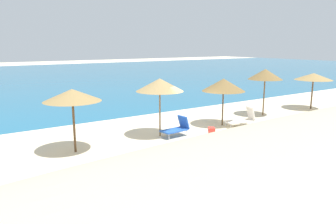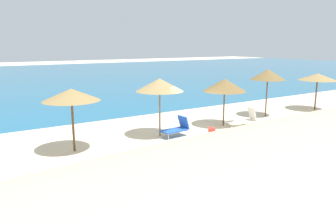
% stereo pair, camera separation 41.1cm
% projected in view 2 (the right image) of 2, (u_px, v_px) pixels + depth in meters
% --- Properties ---
extents(ground_plane, '(160.00, 160.00, 0.00)m').
position_uv_depth(ground_plane, '(194.00, 136.00, 16.25)').
color(ground_plane, beige).
extents(sea_water, '(160.00, 58.95, 0.01)m').
position_uv_depth(sea_water, '(40.00, 77.00, 45.11)').
color(sea_water, '#1E6B93').
rests_on(sea_water, ground_plane).
extents(beach_umbrella_1, '(2.37, 2.37, 2.69)m').
position_uv_depth(beach_umbrella_1, '(71.00, 95.00, 13.44)').
color(beach_umbrella_1, brown).
rests_on(beach_umbrella_1, ground_plane).
extents(beach_umbrella_2, '(2.32, 2.32, 2.87)m').
position_uv_depth(beach_umbrella_2, '(160.00, 85.00, 15.74)').
color(beach_umbrella_2, brown).
rests_on(beach_umbrella_2, ground_plane).
extents(beach_umbrella_3, '(2.38, 2.38, 2.64)m').
position_uv_depth(beach_umbrella_3, '(225.00, 85.00, 17.85)').
color(beach_umbrella_3, brown).
rests_on(beach_umbrella_3, ground_plane).
extents(beach_umbrella_4, '(2.15, 2.15, 2.97)m').
position_uv_depth(beach_umbrella_4, '(268.00, 75.00, 20.26)').
color(beach_umbrella_4, brown).
rests_on(beach_umbrella_4, ground_plane).
extents(beach_umbrella_5, '(2.54, 2.54, 2.53)m').
position_uv_depth(beach_umbrella_5, '(318.00, 77.00, 22.33)').
color(beach_umbrella_5, brown).
rests_on(beach_umbrella_5, ground_plane).
extents(lounge_chair_0, '(1.76, 1.03, 1.07)m').
position_uv_depth(lounge_chair_0, '(244.00, 119.00, 18.01)').
color(lounge_chair_0, white).
rests_on(lounge_chair_0, ground_plane).
extents(lounge_chair_1, '(1.45, 0.78, 0.99)m').
position_uv_depth(lounge_chair_1, '(177.00, 128.00, 16.11)').
color(lounge_chair_1, blue).
rests_on(lounge_chair_1, ground_plane).
extents(cooler_box, '(0.50, 0.53, 0.38)m').
position_uv_depth(cooler_box, '(212.00, 132.00, 16.33)').
color(cooler_box, red).
rests_on(cooler_box, ground_plane).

